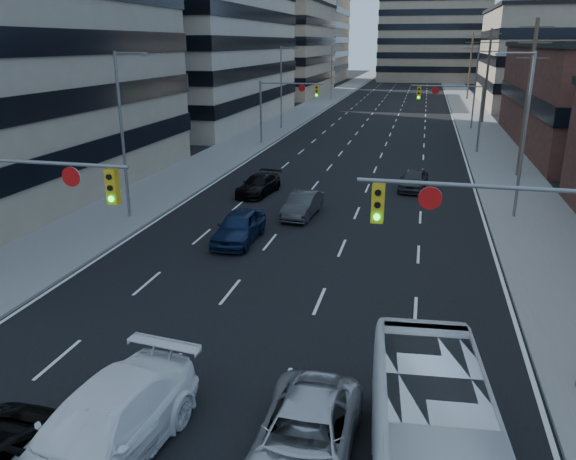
% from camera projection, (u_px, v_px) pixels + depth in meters
% --- Properties ---
extents(road_surface, '(18.00, 300.00, 0.02)m').
position_uv_depth(road_surface, '(403.00, 85.00, 130.68)').
color(road_surface, black).
rests_on(road_surface, ground).
extents(sidewalk_left, '(5.00, 300.00, 0.15)m').
position_uv_depth(sidewalk_left, '(354.00, 84.00, 133.20)').
color(sidewalk_left, slate).
rests_on(sidewalk_left, ground).
extents(sidewalk_right, '(5.00, 300.00, 0.15)m').
position_uv_depth(sidewalk_right, '(454.00, 85.00, 128.13)').
color(sidewalk_right, slate).
rests_on(sidewalk_right, ground).
extents(office_left_mid, '(26.00, 34.00, 28.00)m').
position_uv_depth(office_left_mid, '(158.00, 2.00, 67.64)').
color(office_left_mid, '#ADA089').
rests_on(office_left_mid, ground).
extents(office_left_far, '(20.00, 30.00, 16.00)m').
position_uv_depth(office_left_far, '(270.00, 50.00, 105.77)').
color(office_left_far, gray).
rests_on(office_left_far, ground).
extents(office_right_far, '(22.00, 28.00, 14.00)m').
position_uv_depth(office_right_far, '(564.00, 59.00, 84.22)').
color(office_right_far, gray).
rests_on(office_right_far, ground).
extents(bg_block_left, '(24.00, 24.00, 20.00)m').
position_uv_depth(bg_block_left, '(296.00, 40.00, 142.91)').
color(bg_block_left, '#ADA089').
rests_on(bg_block_left, ground).
extents(bg_block_right, '(22.00, 22.00, 12.00)m').
position_uv_depth(bg_block_right, '(555.00, 59.00, 121.72)').
color(bg_block_right, gray).
rests_on(bg_block_right, ground).
extents(signal_near_left, '(6.59, 0.33, 6.00)m').
position_uv_depth(signal_near_left, '(23.00, 205.00, 18.44)').
color(signal_near_left, slate).
rests_on(signal_near_left, ground).
extents(signal_near_right, '(6.59, 0.33, 6.00)m').
position_uv_depth(signal_near_right, '(501.00, 241.00, 15.16)').
color(signal_near_right, slate).
rests_on(signal_near_right, ground).
extents(signal_far_left, '(6.09, 0.33, 6.00)m').
position_uv_depth(signal_far_left, '(284.00, 100.00, 52.62)').
color(signal_far_left, slate).
rests_on(signal_far_left, ground).
extents(signal_far_right, '(6.09, 0.33, 6.00)m').
position_uv_depth(signal_far_right, '(454.00, 104.00, 49.24)').
color(signal_far_right, slate).
rests_on(signal_far_right, ground).
extents(utility_pole_block, '(2.20, 0.28, 11.00)m').
position_uv_depth(utility_pole_block, '(528.00, 97.00, 39.47)').
color(utility_pole_block, '#4C3D2D').
rests_on(utility_pole_block, ground).
extents(utility_pole_midblock, '(2.20, 0.28, 11.00)m').
position_uv_depth(utility_pole_midblock, '(487.00, 74.00, 67.14)').
color(utility_pole_midblock, '#4C3D2D').
rests_on(utility_pole_midblock, ground).
extents(utility_pole_distant, '(2.20, 0.28, 11.00)m').
position_uv_depth(utility_pole_distant, '(470.00, 65.00, 94.81)').
color(utility_pole_distant, '#4C3D2D').
rests_on(utility_pole_distant, ground).
extents(streetlight_left_near, '(2.03, 0.22, 9.00)m').
position_uv_depth(streetlight_left_near, '(124.00, 128.00, 29.92)').
color(streetlight_left_near, slate).
rests_on(streetlight_left_near, ground).
extents(streetlight_left_mid, '(2.03, 0.22, 9.00)m').
position_uv_depth(streetlight_left_mid, '(283.00, 84.00, 62.20)').
color(streetlight_left_mid, slate).
rests_on(streetlight_left_mid, ground).
extents(streetlight_left_far, '(2.03, 0.22, 9.00)m').
position_uv_depth(streetlight_left_far, '(333.00, 70.00, 94.47)').
color(streetlight_left_far, slate).
rests_on(streetlight_left_far, ground).
extents(streetlight_right_near, '(2.03, 0.22, 9.00)m').
position_uv_depth(streetlight_right_near, '(522.00, 128.00, 29.97)').
color(streetlight_right_near, slate).
rests_on(streetlight_right_near, ground).
extents(streetlight_right_far, '(2.03, 0.22, 9.00)m').
position_uv_depth(streetlight_right_far, '(474.00, 84.00, 62.25)').
color(streetlight_right_far, slate).
rests_on(streetlight_right_far, ground).
extents(white_van, '(3.16, 6.37, 1.78)m').
position_uv_depth(white_van, '(100.00, 432.00, 12.94)').
color(white_van, white).
rests_on(white_van, ground).
extents(silver_suv, '(2.31, 4.98, 1.38)m').
position_uv_depth(silver_suv, '(305.00, 438.00, 13.03)').
color(silver_suv, '#BBBBC0').
rests_on(silver_suv, ground).
extents(sedan_blue, '(1.83, 4.54, 1.55)m').
position_uv_depth(sedan_blue, '(239.00, 227.00, 27.70)').
color(sedan_blue, '#0E1B39').
rests_on(sedan_blue, ground).
extents(sedan_grey_center, '(1.77, 4.24, 1.36)m').
position_uv_depth(sedan_grey_center, '(302.00, 205.00, 31.75)').
color(sedan_grey_center, '#303133').
rests_on(sedan_grey_center, ground).
extents(sedan_black_far, '(2.37, 4.58, 1.27)m').
position_uv_depth(sedan_black_far, '(259.00, 185.00, 36.42)').
color(sedan_black_far, black).
rests_on(sedan_black_far, ground).
extents(sedan_grey_right, '(2.13, 4.26, 1.40)m').
position_uv_depth(sedan_grey_right, '(414.00, 179.00, 37.56)').
color(sedan_grey_right, '#323234').
rests_on(sedan_grey_right, ground).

